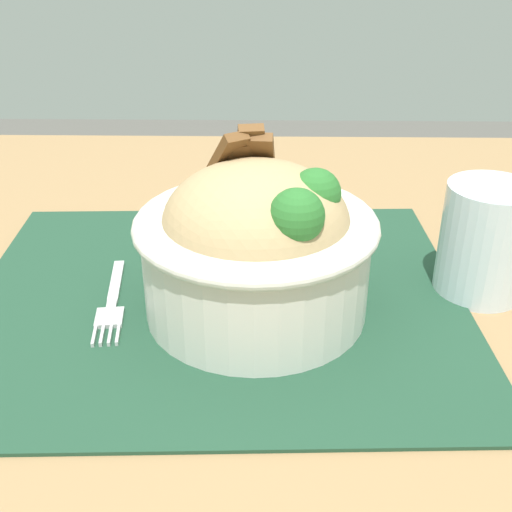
{
  "coord_description": "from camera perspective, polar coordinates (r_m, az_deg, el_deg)",
  "views": [
    {
      "loc": [
        -0.05,
        0.46,
        1.03
      ],
      "look_at": [
        -0.04,
        0.01,
        0.79
      ],
      "focal_mm": 45.25,
      "sensor_mm": 36.0,
      "label": 1
    }
  ],
  "objects": [
    {
      "name": "table",
      "position": [
        0.59,
        -4.08,
        -9.7
      ],
      "size": [
        1.06,
        0.91,
        0.73
      ],
      "color": "#99754C",
      "rests_on": "ground_plane"
    },
    {
      "name": "placemat",
      "position": [
        0.55,
        -3.37,
        -3.71
      ],
      "size": [
        0.43,
        0.37,
        0.0
      ],
      "primitive_type": "cube",
      "rotation": [
        0.0,
        0.0,
        0.04
      ],
      "color": "#1E422D",
      "rests_on": "table"
    },
    {
      "name": "bowl",
      "position": [
        0.51,
        0.08,
        1.09
      ],
      "size": [
        0.2,
        0.2,
        0.15
      ],
      "color": "silver",
      "rests_on": "placemat"
    },
    {
      "name": "fork",
      "position": [
        0.55,
        -12.61,
        -4.13
      ],
      "size": [
        0.03,
        0.13,
        0.0
      ],
      "color": "#BBBBBB",
      "rests_on": "placemat"
    },
    {
      "name": "drinking_glass",
      "position": [
        0.58,
        19.49,
        0.76
      ],
      "size": [
        0.08,
        0.08,
        0.1
      ],
      "color": "silver",
      "rests_on": "table"
    }
  ]
}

